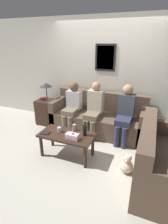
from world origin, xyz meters
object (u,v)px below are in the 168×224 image
Objects in this scene: drinking_glass at (59,129)px; person_middle at (94,107)px; couch_main at (98,118)px; couch_side at (161,163)px; wine_bottle at (85,130)px; person_right at (125,112)px; coffee_table at (67,138)px; teddy_bear at (126,164)px; person_left at (72,105)px.

person_middle reaches higher than drinking_glass.
couch_side is (1.40, -1.19, 0.00)m from couch_main.
wine_bottle is 0.23× the size of person_right.
couch_side is at bearing -34.68° from person_middle.
coffee_table is 1.16m from teddy_bear.
couch_side is 1.28× the size of person_middle.
person_middle is at bearing 69.09° from drinking_glass.
couch_side is at bearing 1.94° from teddy_bear.
person_middle is (0.56, -0.04, 0.02)m from person_left.
person_middle reaches higher than teddy_bear.
person_left is at bearing 176.33° from person_middle.
person_left is 0.95× the size of person_right.
person_middle reaches higher than wine_bottle.
person_left is at bearing 109.90° from coffee_table.
person_left is at bearing -165.72° from couch_main.
couch_side reaches higher than teddy_bear.
person_right is at bearing -1.43° from person_left.
wine_bottle is (0.08, -1.08, 0.24)m from couch_main.
person_left is (-0.61, -0.15, 0.32)m from couch_main.
person_right is 3.48× the size of teddy_bear.
person_middle is (-0.13, 0.89, 0.10)m from wine_bottle.
coffee_table is 0.83× the size of person_right.
person_left is 1.25m from person_right.
person_left is 3.31× the size of teddy_bear.
couch_side is 1.34m from wine_bottle.
person_left reaches higher than drinking_glass.
coffee_table is 2.87× the size of teddy_bear.
couch_side is 1.27× the size of person_right.
person_right reaches higher than drinking_glass.
drinking_glass reaches higher than coffee_table.
person_middle is (0.19, 0.98, 0.28)m from coffee_table.
wine_bottle is 0.24× the size of person_left.
person_left reaches higher than couch_main.
teddy_bear is (-0.51, -0.02, -0.18)m from couch_side.
wine_bottle is 2.98× the size of drinking_glass.
person_right reaches higher than wine_bottle.
coffee_table is (-0.24, -1.17, 0.06)m from couch_main.
coffee_table is 1.11m from person_left.
drinking_glass is 0.08× the size of person_right.
drinking_glass is at bearing -137.85° from person_right.
person_right reaches higher than teddy_bear.
coffee_table is 0.87× the size of person_left.
couch_main is 1.84m from couch_side.
person_middle is 3.48× the size of teddy_bear.
coffee_table is at bearing -163.98° from wine_bottle.
person_right is (1.05, 0.95, 0.16)m from drinking_glass.
coffee_table is at bearing -101.04° from person_middle.
teddy_bear is at bearing -47.37° from person_middle.
teddy_bear is at bearing -1.98° from coffee_table.
couch_main is 1.78× the size of person_right.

